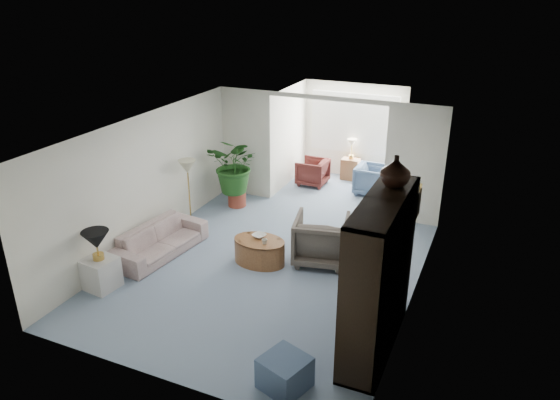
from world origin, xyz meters
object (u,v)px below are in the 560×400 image
at_px(sunroom_table, 350,169).
at_px(wingback_chair, 321,239).
at_px(floor_lamp, 187,167).
at_px(plant_pot, 237,199).
at_px(table_lamp, 96,240).
at_px(coffee_table, 259,251).
at_px(sunroom_chair_maroon, 312,172).
at_px(coffee_bowl, 259,236).
at_px(sofa, 160,240).
at_px(entertainment_cabinet, 379,276).
at_px(end_table, 101,273).
at_px(sunroom_chair_blue, 372,180).
at_px(coffee_cup, 264,242).
at_px(framed_picture, 417,206).
at_px(ottoman, 285,373).
at_px(side_table_dark, 364,245).
at_px(cabinet_urn, 395,171).

bearing_deg(sunroom_table, wingback_chair, -80.30).
bearing_deg(floor_lamp, plant_pot, 69.97).
xyz_separation_m(table_lamp, floor_lamp, (-0.01, 2.69, 0.37)).
height_order(coffee_table, plant_pot, coffee_table).
bearing_deg(sunroom_chair_maroon, coffee_bowl, 6.88).
relative_size(sofa, entertainment_cabinet, 0.87).
distance_m(sofa, end_table, 1.36).
bearing_deg(sunroom_chair_blue, plant_pot, 127.13).
distance_m(sofa, coffee_cup, 2.01).
distance_m(framed_picture, sunroom_table, 5.81).
relative_size(table_lamp, wingback_chair, 0.46).
height_order(entertainment_cabinet, ottoman, entertainment_cabinet).
bearing_deg(coffee_table, end_table, -138.29).
distance_m(coffee_cup, entertainment_cabinet, 2.72).
xyz_separation_m(end_table, wingback_chair, (3.00, 2.29, 0.17)).
xyz_separation_m(coffee_cup, sunroom_chair_blue, (0.85, 4.14, -0.15)).
bearing_deg(table_lamp, wingback_chair, 37.34).
bearing_deg(plant_pot, wingback_chair, -32.19).
height_order(coffee_table, sunroom_table, sunroom_table).
relative_size(sofa, coffee_cup, 19.10).
distance_m(end_table, ottoman, 3.76).
xyz_separation_m(coffee_table, sunroom_chair_maroon, (-0.50, 4.04, 0.10)).
height_order(coffee_cup, side_table_dark, side_table_dark).
bearing_deg(wingback_chair, end_table, 25.22).
bearing_deg(table_lamp, floor_lamp, 90.16).
xyz_separation_m(sofa, end_table, (-0.20, -1.35, -0.01)).
relative_size(cabinet_urn, plant_pot, 1.04).
distance_m(floor_lamp, sunroom_table, 4.61).
distance_m(sofa, sunroom_table, 5.63).
relative_size(plant_pot, sunroom_table, 0.74).
xyz_separation_m(end_table, sunroom_chair_maroon, (1.52, 5.83, 0.06)).
height_order(plant_pot, sunroom_chair_blue, sunroom_chair_blue).
bearing_deg(coffee_table, cabinet_urn, -20.61).
relative_size(floor_lamp, coffee_cup, 3.60).
bearing_deg(ottoman, sunroom_chair_maroon, 107.68).
distance_m(side_table_dark, cabinet_urn, 2.81).
relative_size(coffee_table, wingback_chair, 0.99).
bearing_deg(coffee_bowl, framed_picture, -8.17).
bearing_deg(coffee_table, ottoman, -58.50).
relative_size(floor_lamp, sunroom_chair_blue, 0.47).
distance_m(coffee_table, entertainment_cabinet, 2.97).
bearing_deg(sunroom_chair_maroon, wingback_chair, 23.12).
bearing_deg(end_table, sunroom_table, 71.00).
height_order(ottoman, sunroom_chair_maroon, sunroom_chair_maroon).
bearing_deg(sunroom_chair_blue, side_table_dark, -167.70).
relative_size(coffee_bowl, plant_pot, 0.58).
distance_m(sofa, sunroom_chair_blue, 5.29).
distance_m(sofa, plant_pot, 2.57).
relative_size(wingback_chair, sunroom_table, 1.77).
distance_m(coffee_table, coffee_cup, 0.33).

